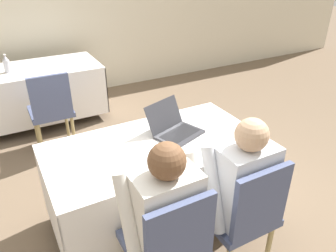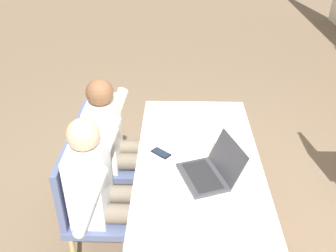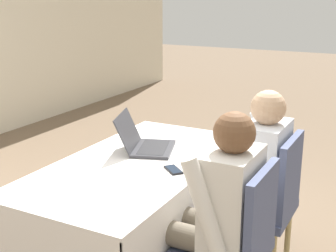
{
  "view_description": "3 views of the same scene",
  "coord_description": "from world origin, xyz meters",
  "px_view_note": "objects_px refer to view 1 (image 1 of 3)",
  "views": [
    {
      "loc": [
        -0.92,
        -1.9,
        2.01
      ],
      "look_at": [
        0.0,
        -0.21,
        0.98
      ],
      "focal_mm": 35.0,
      "sensor_mm": 36.0,
      "label": 1
    },
    {
      "loc": [
        2.1,
        -0.16,
        2.29
      ],
      "look_at": [
        0.0,
        -0.21,
        0.98
      ],
      "focal_mm": 40.0,
      "sensor_mm": 36.0,
      "label": 2
    },
    {
      "loc": [
        -2.24,
        -1.4,
        1.71
      ],
      "look_at": [
        0.0,
        -0.21,
        0.98
      ],
      "focal_mm": 50.0,
      "sensor_mm": 36.0,
      "label": 3
    }
  ],
  "objects_px": {
    "laptop": "(175,129)",
    "water_bottle": "(7,64)",
    "chair_far_spare": "(51,108)",
    "person_checkered_shirt": "(161,213)",
    "person_white_shirt": "(236,184)",
    "chair_near_right": "(244,213)",
    "chair_near_left": "(169,245)",
    "cell_phone": "(168,162)"
  },
  "relations": [
    {
      "from": "laptop",
      "to": "water_bottle",
      "type": "distance_m",
      "value": 2.46
    },
    {
      "from": "chair_near_right",
      "to": "person_checkered_shirt",
      "type": "bearing_deg",
      "value": -10.74
    },
    {
      "from": "laptop",
      "to": "water_bottle",
      "type": "relative_size",
      "value": 2.03
    },
    {
      "from": "person_checkered_shirt",
      "to": "chair_far_spare",
      "type": "bearing_deg",
      "value": -84.16
    },
    {
      "from": "chair_near_right",
      "to": "person_white_shirt",
      "type": "height_order",
      "value": "person_white_shirt"
    },
    {
      "from": "laptop",
      "to": "person_white_shirt",
      "type": "distance_m",
      "value": 0.7
    },
    {
      "from": "laptop",
      "to": "person_white_shirt",
      "type": "height_order",
      "value": "person_white_shirt"
    },
    {
      "from": "person_checkered_shirt",
      "to": "person_white_shirt",
      "type": "distance_m",
      "value": 0.55
    },
    {
      "from": "chair_far_spare",
      "to": "person_checkered_shirt",
      "type": "relative_size",
      "value": 0.78
    },
    {
      "from": "cell_phone",
      "to": "water_bottle",
      "type": "xyz_separation_m",
      "value": [
        -0.77,
        2.57,
        0.09
      ]
    },
    {
      "from": "chair_far_spare",
      "to": "person_white_shirt",
      "type": "bearing_deg",
      "value": 110.13
    },
    {
      "from": "water_bottle",
      "to": "person_checkered_shirt",
      "type": "bearing_deg",
      "value": -79.91
    },
    {
      "from": "chair_near_left",
      "to": "person_white_shirt",
      "type": "bearing_deg",
      "value": -169.26
    },
    {
      "from": "chair_far_spare",
      "to": "water_bottle",
      "type": "bearing_deg",
      "value": -68.89
    },
    {
      "from": "water_bottle",
      "to": "person_checkered_shirt",
      "type": "height_order",
      "value": "person_checkered_shirt"
    },
    {
      "from": "laptop",
      "to": "chair_near_left",
      "type": "relative_size",
      "value": 0.48
    },
    {
      "from": "person_white_shirt",
      "to": "cell_phone",
      "type": "bearing_deg",
      "value": -49.87
    },
    {
      "from": "person_white_shirt",
      "to": "person_checkered_shirt",
      "type": "bearing_deg",
      "value": 0.0
    },
    {
      "from": "chair_near_right",
      "to": "person_checkered_shirt",
      "type": "distance_m",
      "value": 0.58
    },
    {
      "from": "chair_far_spare",
      "to": "person_checkered_shirt",
      "type": "bearing_deg",
      "value": 96.15
    },
    {
      "from": "chair_near_left",
      "to": "person_white_shirt",
      "type": "xyz_separation_m",
      "value": [
        0.55,
        0.1,
        0.16
      ]
    },
    {
      "from": "laptop",
      "to": "cell_phone",
      "type": "distance_m",
      "value": 0.41
    },
    {
      "from": "chair_near_left",
      "to": "cell_phone",
      "type": "bearing_deg",
      "value": -117.57
    },
    {
      "from": "chair_near_right",
      "to": "laptop",
      "type": "bearing_deg",
      "value": -85.36
    },
    {
      "from": "cell_phone",
      "to": "water_bottle",
      "type": "height_order",
      "value": "water_bottle"
    },
    {
      "from": "water_bottle",
      "to": "chair_far_spare",
      "type": "relative_size",
      "value": 0.24
    },
    {
      "from": "chair_near_left",
      "to": "person_checkered_shirt",
      "type": "relative_size",
      "value": 0.78
    },
    {
      "from": "water_bottle",
      "to": "person_checkered_shirt",
      "type": "xyz_separation_m",
      "value": [
        0.52,
        -2.93,
        -0.15
      ]
    },
    {
      "from": "cell_phone",
      "to": "chair_near_left",
      "type": "xyz_separation_m",
      "value": [
        -0.24,
        -0.47,
        -0.22
      ]
    },
    {
      "from": "water_bottle",
      "to": "person_white_shirt",
      "type": "relative_size",
      "value": 0.18
    },
    {
      "from": "chair_far_spare",
      "to": "person_checkered_shirt",
      "type": "height_order",
      "value": "person_checkered_shirt"
    },
    {
      "from": "chair_near_left",
      "to": "chair_far_spare",
      "type": "bearing_deg",
      "value": -84.43
    },
    {
      "from": "chair_near_right",
      "to": "person_white_shirt",
      "type": "distance_m",
      "value": 0.19
    },
    {
      "from": "chair_near_right",
      "to": "person_checkered_shirt",
      "type": "relative_size",
      "value": 0.78
    },
    {
      "from": "chair_far_spare",
      "to": "person_white_shirt",
      "type": "distance_m",
      "value": 2.27
    },
    {
      "from": "cell_phone",
      "to": "chair_far_spare",
      "type": "relative_size",
      "value": 0.16
    },
    {
      "from": "laptop",
      "to": "water_bottle",
      "type": "height_order",
      "value": "laptop"
    },
    {
      "from": "laptop",
      "to": "person_white_shirt",
      "type": "bearing_deg",
      "value": -104.25
    },
    {
      "from": "chair_far_spare",
      "to": "chair_near_left",
      "type": "bearing_deg",
      "value": 95.88
    },
    {
      "from": "laptop",
      "to": "chair_far_spare",
      "type": "xyz_separation_m",
      "value": [
        -0.71,
        1.45,
        -0.26
      ]
    },
    {
      "from": "chair_near_right",
      "to": "chair_far_spare",
      "type": "relative_size",
      "value": 1.0
    },
    {
      "from": "water_bottle",
      "to": "person_white_shirt",
      "type": "height_order",
      "value": "person_white_shirt"
    }
  ]
}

